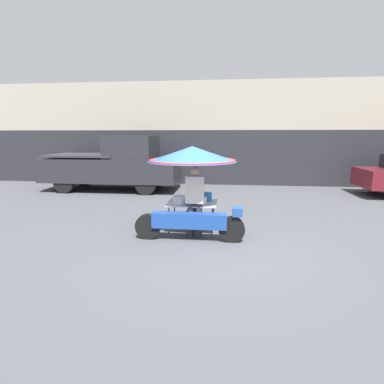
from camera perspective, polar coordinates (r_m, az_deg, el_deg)
The scene contains 5 objects.
ground_plane at distance 6.14m, azimuth 3.42°, elevation -10.10°, with size 36.00×36.00×0.00m, color #4C4F54.
shopfront_building at distance 14.33m, azimuth 5.37°, elevation 10.93°, with size 28.00×2.06×4.49m.
vendor_motorcycle_cart at distance 6.58m, azimuth 0.04°, elevation 5.04°, with size 2.32×1.95×1.95m.
vendor_person at distance 6.37m, azimuth 0.53°, elevation -1.21°, with size 0.38×0.22×1.55m.
pickup_truck at distance 12.37m, azimuth -14.37°, elevation 5.07°, with size 5.33×1.99×2.16m.
Camera 1 is at (0.28, -5.73, 2.19)m, focal length 28.00 mm.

